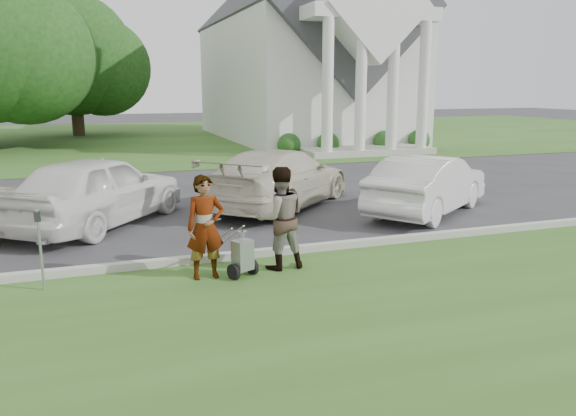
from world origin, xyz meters
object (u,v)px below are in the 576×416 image
car_d (428,184)px  parking_meter_near (40,240)px  car_c (280,178)px  tree_back (73,61)px  church (304,38)px  person_right (279,219)px  car_b (97,190)px  person_left (205,228)px  striping_cart (242,256)px

car_d → parking_meter_near: bearing=72.1°
car_c → tree_back: bearing=-32.9°
car_c → car_d: bearing=-166.0°
church → car_d: (-4.35, -20.35, -5.21)m
church → car_c: church is taller
parking_meter_near → tree_back: bearing=89.9°
person_right → car_b: size_ratio=0.37×
person_left → person_right: bearing=2.1°
person_right → parking_meter_near: person_right is taller
person_right → car_b: 5.22m
person_left → car_c: person_left is taller
car_b → parking_meter_near: bearing=115.6°
church → tree_back: bearing=152.2°
church → person_right: church is taller
person_left → parking_meter_near: bearing=172.1°
person_right → car_d: 5.73m
person_left → person_right: (1.30, 0.09, 0.03)m
striping_cart → car_d: size_ratio=0.22×
tree_back → car_c: tree_back is taller
car_b → car_d: (7.81, -1.36, -0.09)m
person_left → striping_cart: bearing=-15.7°
car_b → car_d: bearing=-152.1°
tree_back → parking_meter_near: (-0.05, -30.02, -3.91)m
parking_meter_near → church: bearing=60.6°
striping_cart → person_left: person_left is taller
person_left → car_d: bearing=24.3°
church → parking_meter_near: size_ratio=18.60×
church → person_left: size_ratio=14.01×
church → person_right: bearing=-111.6°
striping_cart → church: bearing=42.1°
tree_back → person_left: size_ratio=5.59×
car_c → person_right: bearing=116.6°
tree_back → parking_meter_near: bearing=-90.1°
parking_meter_near → car_b: car_b is taller
car_b → striping_cart: bearing=153.4°
person_right → striping_cart: bearing=14.1°
striping_cart → person_right: (0.72, 0.23, 0.52)m
person_left → parking_meter_near: 2.53m
car_c → church: bearing=-67.5°
tree_back → parking_meter_near: size_ratio=7.42×
person_left → tree_back: bearing=92.6°
church → car_b: 23.12m
church → person_left: (-10.54, -23.41, -5.08)m
parking_meter_near → car_d: size_ratio=0.29×
car_d → striping_cart: bearing=84.0°
striping_cart → car_b: 5.08m
striping_cart → car_d: bearing=4.7°
church → car_b: size_ratio=4.98×
car_b → car_c: bearing=-134.7°
tree_back → church: bearing=-27.8°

